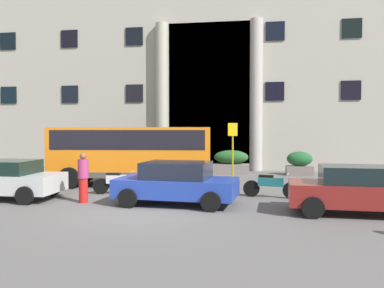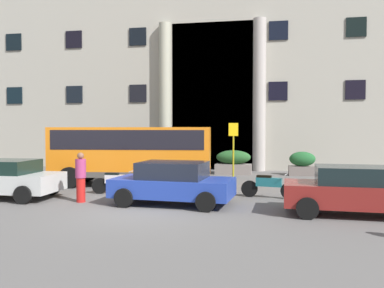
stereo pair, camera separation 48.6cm
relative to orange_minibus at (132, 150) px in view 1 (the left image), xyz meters
name	(u,v)px [view 1 (the left image)]	position (x,y,z in m)	size (l,w,h in m)	color
ground_plane	(145,214)	(2.15, -5.50, -1.61)	(80.00, 64.00, 0.12)	#5A5756
office_building_facade	(211,13)	(2.15, 11.98, 9.20)	(32.47, 9.63, 21.53)	#A29D90
orange_minibus	(132,150)	(0.00, 0.00, 0.00)	(7.15, 3.15, 2.58)	orange
bus_stop_sign	(233,146)	(4.34, 1.76, 0.16)	(0.44, 0.08, 2.78)	#969117
hedge_planter_west	(231,162)	(4.04, 5.26, -0.92)	(1.98, 0.99, 1.32)	slate
hedge_planter_far_east	(300,164)	(7.74, 5.29, -0.94)	(1.43, 0.89, 1.28)	#6E635E
hedge_planter_far_west	(163,161)	(0.25, 4.77, -0.84)	(2.08, 0.81, 1.47)	gray
parked_coupe_end	(4,179)	(-3.43, -4.12, -0.84)	(3.99, 2.14, 1.39)	#B6B8B6
white_taxi_kerbside	(177,183)	(2.85, -4.12, -0.83)	(4.09, 2.34, 1.42)	#20399D
parked_sedan_far	(359,190)	(8.43, -4.83, -0.82)	(4.06, 2.06, 1.43)	maroon
motorcycle_near_kerb	(117,183)	(0.18, -2.49, -1.10)	(1.97, 0.55, 0.89)	black
scooter_by_planter	(270,185)	(5.95, -2.28, -1.10)	(2.03, 0.63, 0.89)	black
pedestrian_child_trailing	(83,178)	(-0.35, -4.33, -0.70)	(0.36, 0.36, 1.70)	#B51A17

